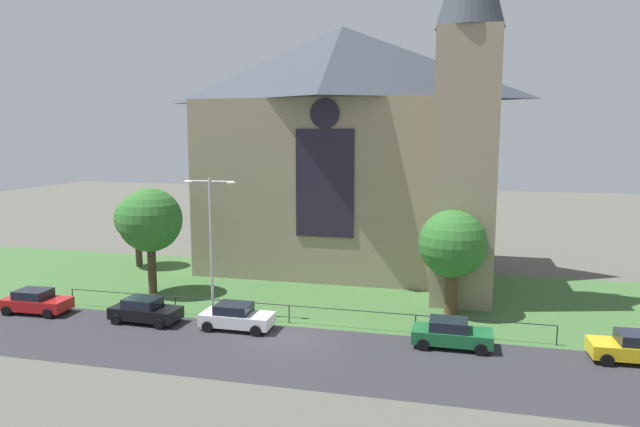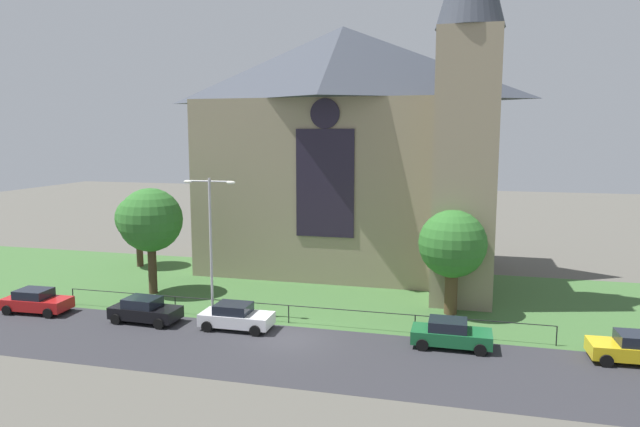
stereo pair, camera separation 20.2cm
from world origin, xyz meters
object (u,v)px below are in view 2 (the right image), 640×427
object	(u,v)px
tree_left_far	(138,219)
parked_car_yellow	(635,348)
parked_car_white	(236,317)
tree_right_near	(453,245)
parked_car_black	(145,310)
parked_car_green	(451,334)
parked_car_red	(36,301)
church_building	(350,147)
streetlamp_near	(211,230)
tree_left_near	(150,220)

from	to	relation	value
tree_left_far	parked_car_yellow	xyz separation A→B (m)	(35.44, -12.55, -3.42)
parked_car_white	parked_car_yellow	xyz separation A→B (m)	(21.20, 0.29, 0.00)
parked_car_white	parked_car_yellow	distance (m)	21.20
tree_right_near	parked_car_white	world-z (taller)	tree_right_near
parked_car_black	parked_car_green	world-z (taller)	same
parked_car_red	tree_right_near	bearing A→B (deg)	11.45
tree_left_far	parked_car_black	xyz separation A→B (m)	(8.41, -13.05, -3.42)
church_building	tree_left_far	bearing A→B (deg)	-168.97
streetlamp_near	tree_left_far	bearing A→B (deg)	136.95
church_building	parked_car_red	distance (m)	25.59
tree_left_far	parked_car_yellow	distance (m)	37.75
streetlamp_near	tree_right_near	bearing A→B (deg)	17.09
tree_right_near	streetlamp_near	size ratio (longest dim) A/B	0.76
tree_left_near	parked_car_black	xyz separation A→B (m)	(2.88, -5.81, -4.53)
tree_left_near	streetlamp_near	size ratio (longest dim) A/B	0.87
parked_car_black	parked_car_red	bearing A→B (deg)	-177.34
tree_right_near	parked_car_yellow	distance (m)	11.39
tree_left_near	parked_car_yellow	distance (m)	30.71
church_building	parked_car_yellow	distance (m)	25.72
tree_left_far	parked_car_red	xyz separation A→B (m)	(0.66, -13.09, -3.42)
tree_right_near	parked_car_black	world-z (taller)	tree_right_near
tree_left_near	parked_car_white	xyz separation A→B (m)	(8.71, -5.60, -4.53)
tree_left_near	parked_car_green	bearing A→B (deg)	-14.60
tree_left_near	parked_car_yellow	bearing A→B (deg)	-10.07
tree_left_near	parked_car_white	size ratio (longest dim) A/B	1.80
tree_left_far	parked_car_red	world-z (taller)	tree_left_far
parked_car_white	parked_car_green	bearing A→B (deg)	0.28
church_building	parked_car_red	bearing A→B (deg)	-135.84
tree_left_far	tree_right_near	world-z (taller)	tree_right_near
tree_left_far	tree_left_near	size ratio (longest dim) A/B	0.81
church_building	parked_car_white	world-z (taller)	church_building
church_building	parked_car_red	xyz separation A→B (m)	(-17.04, -16.54, -9.53)
tree_left_far	tree_left_near	world-z (taller)	tree_left_near
parked_car_black	parked_car_green	bearing A→B (deg)	3.49
tree_left_far	streetlamp_near	distance (m)	16.47
parked_car_red	tree_left_near	bearing A→B (deg)	47.93
parked_car_black	parked_car_white	size ratio (longest dim) A/B	1.01
tree_left_near	parked_car_red	bearing A→B (deg)	-129.75
church_building	streetlamp_near	bearing A→B (deg)	-111.24
parked_car_black	tree_left_far	bearing A→B (deg)	125.14
parked_car_red	parked_car_black	bearing A→B (deg)	-2.02
church_building	parked_car_yellow	bearing A→B (deg)	-42.05
parked_car_yellow	tree_right_near	bearing A→B (deg)	-34.80
tree_right_near	streetlamp_near	distance (m)	15.03
church_building	tree_left_near	world-z (taller)	church_building
streetlamp_near	parked_car_red	size ratio (longest dim) A/B	2.04
tree_left_near	parked_car_black	bearing A→B (deg)	-63.66
tree_left_far	tree_left_near	distance (m)	9.18
parked_car_green	parked_car_yellow	size ratio (longest dim) A/B	0.98
parked_car_white	tree_left_far	bearing A→B (deg)	137.57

